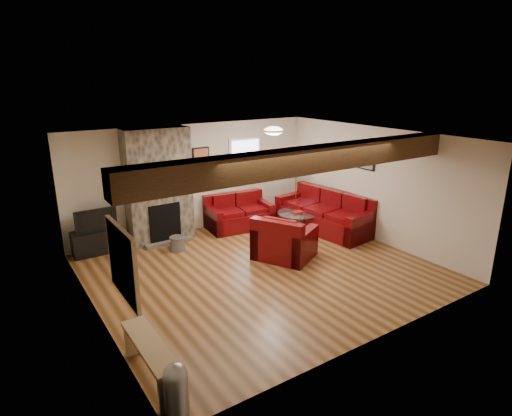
{
  "coord_description": "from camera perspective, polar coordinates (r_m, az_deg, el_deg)",
  "views": [
    {
      "loc": [
        -4.19,
        -6.15,
        3.52
      ],
      "look_at": [
        0.15,
        0.4,
        1.1
      ],
      "focal_mm": 30.0,
      "sensor_mm": 36.0,
      "label": 1
    }
  ],
  "objects": [
    {
      "name": "room",
      "position": [
        7.78,
        0.73,
        0.19
      ],
      "size": [
        8.0,
        8.0,
        8.0
      ],
      "color": "brown",
      "rests_on": "ground"
    },
    {
      "name": "oak_beam",
      "position": [
        6.56,
        6.95,
        6.4
      ],
      "size": [
        6.0,
        0.36,
        0.38
      ],
      "primitive_type": "cube",
      "color": "#321F0F",
      "rests_on": "room"
    },
    {
      "name": "chimney_breast",
      "position": [
        9.49,
        -12.86,
        2.7
      ],
      "size": [
        1.4,
        0.67,
        2.5
      ],
      "color": "#38332B",
      "rests_on": "floor"
    },
    {
      "name": "back_window",
      "position": [
        10.63,
        -1.47,
        6.48
      ],
      "size": [
        0.9,
        0.08,
        1.1
      ],
      "primitive_type": null,
      "color": "white",
      "rests_on": "room"
    },
    {
      "name": "hatch_window",
      "position": [
        5.23,
        -17.27,
        -6.97
      ],
      "size": [
        0.08,
        1.0,
        0.9
      ],
      "primitive_type": null,
      "color": "tan",
      "rests_on": "room"
    },
    {
      "name": "ceiling_dome",
      "position": [
        8.76,
        2.35,
        10.06
      ],
      "size": [
        0.4,
        0.4,
        0.18
      ],
      "primitive_type": null,
      "color": "white",
      "rests_on": "room"
    },
    {
      "name": "artwork_back",
      "position": [
        10.03,
        -7.33,
        6.57
      ],
      "size": [
        0.42,
        0.06,
        0.52
      ],
      "primitive_type": null,
      "color": "black",
      "rests_on": "room"
    },
    {
      "name": "artwork_right",
      "position": [
        9.79,
        14.3,
        6.21
      ],
      "size": [
        0.06,
        0.55,
        0.42
      ],
      "primitive_type": null,
      "color": "black",
      "rests_on": "room"
    },
    {
      "name": "sofa_three",
      "position": [
        10.24,
        9.07,
        -0.45
      ],
      "size": [
        1.26,
        2.47,
        0.92
      ],
      "primitive_type": null,
      "rotation": [
        0.0,
        0.0,
        -1.45
      ],
      "color": "#410409",
      "rests_on": "floor"
    },
    {
      "name": "loveseat",
      "position": [
        10.27,
        -2.26,
        -0.51
      ],
      "size": [
        1.61,
        1.03,
        0.81
      ],
      "primitive_type": null,
      "rotation": [
        0.0,
        0.0,
        -0.11
      ],
      "color": "#410409",
      "rests_on": "floor"
    },
    {
      "name": "armchair_red",
      "position": [
        8.62,
        3.86,
        -3.82
      ],
      "size": [
        1.35,
        1.41,
        0.88
      ],
      "primitive_type": null,
      "rotation": [
        0.0,
        0.0,
        2.07
      ],
      "color": "#410409",
      "rests_on": "floor"
    },
    {
      "name": "coffee_table",
      "position": [
        10.14,
        5.53,
        -1.86
      ],
      "size": [
        0.94,
        0.94,
        0.49
      ],
      "color": "#472716",
      "rests_on": "floor"
    },
    {
      "name": "tv_cabinet",
      "position": [
        9.45,
        -20.38,
        -4.22
      ],
      "size": [
        1.0,
        0.4,
        0.5
      ],
      "primitive_type": "cube",
      "color": "black",
      "rests_on": "floor"
    },
    {
      "name": "television",
      "position": [
        9.29,
        -20.68,
        -1.42
      ],
      "size": [
        0.83,
        0.11,
        0.48
      ],
      "primitive_type": "imported",
      "color": "black",
      "rests_on": "tv_cabinet"
    },
    {
      "name": "floor_lamp",
      "position": [
        10.69,
        5.4,
        5.52
      ],
      "size": [
        0.41,
        0.41,
        1.61
      ],
      "color": "tan",
      "rests_on": "floor"
    },
    {
      "name": "pine_bench",
      "position": [
        5.6,
        -13.78,
        -19.23
      ],
      "size": [
        0.3,
        1.3,
        0.49
      ],
      "primitive_type": null,
      "color": "tan",
      "rests_on": "floor"
    },
    {
      "name": "pedal_bin",
      "position": [
        5.0,
        -10.58,
        -22.84
      ],
      "size": [
        0.32,
        0.32,
        0.66
      ],
      "primitive_type": null,
      "rotation": [
        0.0,
        0.0,
        -0.22
      ],
      "color": "#9E9EA3",
      "rests_on": "floor"
    },
    {
      "name": "coal_bucket",
      "position": [
        9.17,
        -10.46,
        -4.65
      ],
      "size": [
        0.33,
        0.33,
        0.31
      ],
      "primitive_type": null,
      "color": "slate",
      "rests_on": "floor"
    }
  ]
}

